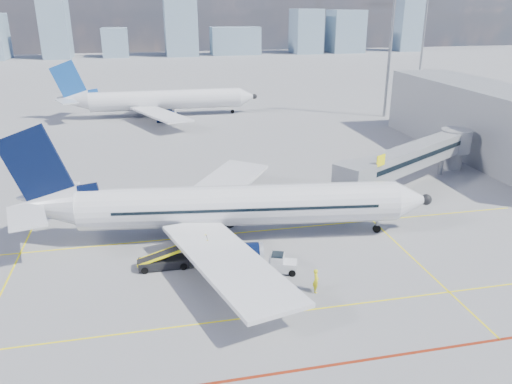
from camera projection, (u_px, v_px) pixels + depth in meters
ground at (257, 273)px, 41.41m from camera, size 420.00×420.00×0.00m
apron_markings at (260, 300)px, 37.72m from camera, size 90.00×35.12×0.01m
jet_bridge at (417, 156)px, 60.22m from camera, size 23.55×15.78×6.30m
terminal_block at (490, 123)px, 71.36m from camera, size 10.00×42.00×10.00m
floodlight_mast_ne at (390, 46)px, 94.45m from camera, size 3.20×0.61×25.45m
floodlight_mast_far at (424, 34)px, 131.81m from camera, size 3.20×0.61×25.45m
distant_skyline at (127, 30)px, 208.51m from camera, size 243.98×15.97×30.93m
main_aircraft at (223, 207)px, 46.56m from camera, size 39.46×34.27×11.56m
second_aircraft at (158, 100)px, 98.05m from camera, size 39.36×34.30×11.47m
baggage_tug at (281, 264)px, 41.35m from camera, size 2.66×2.13×1.63m
cargo_dolly at (240, 269)px, 40.16m from camera, size 3.33×1.75×1.76m
belt_loader at (165, 261)px, 42.13m from camera, size 6.03×1.65×2.46m
ramp_worker at (316, 281)px, 38.41m from camera, size 0.60×0.79×1.98m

